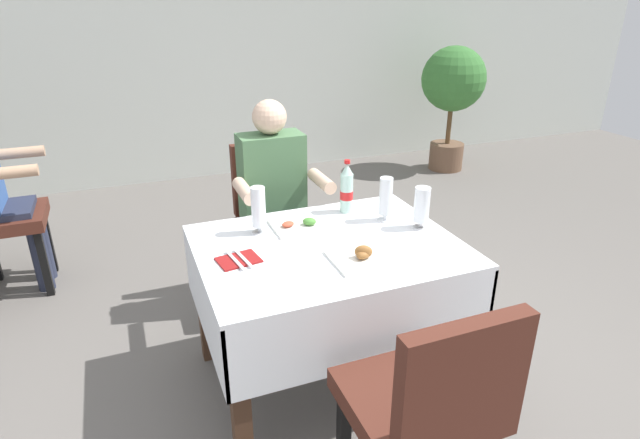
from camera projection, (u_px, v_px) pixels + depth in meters
name	position (u px, v px, depth m)	size (l,w,h in m)	color
ground_plane	(366.00, 397.00, 2.50)	(11.00, 11.00, 0.00)	#66605B
back_wall	(204.00, 26.00, 5.04)	(11.00, 0.12, 2.98)	silver
main_dining_table	(328.00, 277.00, 2.39)	(1.16, 0.89, 0.75)	white
chair_far_diner_seat	(275.00, 216.00, 3.12)	(0.44, 0.50, 0.97)	#4C2319
chair_near_camera_side	(426.00, 404.00, 1.69)	(0.44, 0.50, 0.97)	#4C2319
seated_diner_far	(275.00, 198.00, 2.95)	(0.50, 0.46, 1.26)	#282D42
plate_near_camera	(361.00, 257.00, 2.18)	(0.24, 0.24, 0.07)	white
plate_far_diner	(298.00, 225.00, 2.49)	(0.23, 0.23, 0.05)	white
beer_glass_left	(422.00, 206.00, 2.44)	(0.07, 0.07, 0.20)	white
beer_glass_middle	(386.00, 198.00, 2.52)	(0.07, 0.07, 0.22)	white
beer_glass_right	(258.00, 210.00, 2.39)	(0.07, 0.07, 0.23)	white
cola_bottle_primary	(347.00, 189.00, 2.63)	(0.07, 0.07, 0.28)	silver
napkin_cutlery_set	(239.00, 260.00, 2.18)	(0.19, 0.20, 0.01)	maroon
potted_plant_corner	(453.00, 88.00, 5.42)	(0.66, 0.66, 1.30)	brown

